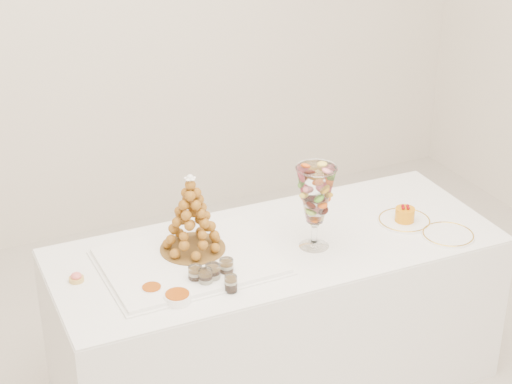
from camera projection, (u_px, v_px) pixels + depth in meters
room_walls at (278, 4)px, 2.77m from camera, size 4.54×4.04×2.82m
buffet_table at (276, 316)px, 3.68m from camera, size 1.89×0.80×0.71m
lace_tray at (190, 261)px, 3.38m from camera, size 0.67×0.50×0.02m
macaron_vase at (316, 196)px, 3.41m from camera, size 0.16×0.16×0.35m
cake_plate at (404, 221)px, 3.70m from camera, size 0.23×0.23×0.01m
spare_plate at (448, 235)px, 3.59m from camera, size 0.22×0.22×0.01m
pink_tart at (76, 278)px, 3.27m from camera, size 0.06×0.06×0.04m
verrine_a at (195, 275)px, 3.24m from camera, size 0.06×0.06×0.07m
verrine_b at (213, 274)px, 3.24m from camera, size 0.06×0.06×0.08m
verrine_c at (226, 268)px, 3.29m from camera, size 0.07×0.07×0.07m
verrine_d at (206, 279)px, 3.22m from camera, size 0.07×0.07×0.07m
verrine_e at (231, 284)px, 3.19m from camera, size 0.05×0.05×0.07m
ramekin_back at (152, 290)px, 3.19m from camera, size 0.08×0.08×0.02m
ramekin_front at (177, 298)px, 3.14m from camera, size 0.10×0.10×0.03m
croquembouche at (191, 214)px, 3.37m from camera, size 0.27×0.27×0.33m
mousse_cake at (405, 214)px, 3.67m from camera, size 0.08×0.08×0.07m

